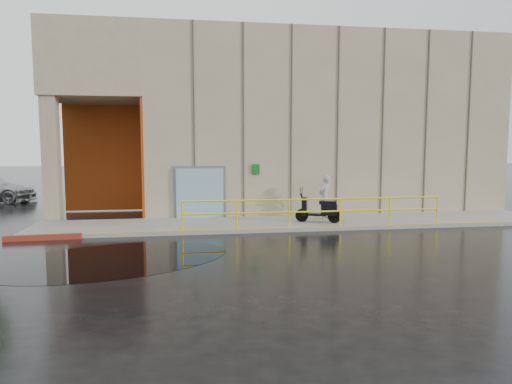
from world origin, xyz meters
TOP-DOWN VIEW (x-y plane):
  - ground at (0.00, 0.00)m, footprint 120.00×120.00m
  - sidewalk at (4.00, 4.50)m, footprint 20.00×3.00m
  - building at (5.10, 10.98)m, footprint 20.00×10.17m
  - guardrail at (4.25, 3.15)m, footprint 9.56×0.06m
  - person at (5.16, 4.91)m, footprint 0.76×0.73m
  - scooter at (4.64, 4.02)m, footprint 1.77×1.17m
  - red_curb at (-5.00, 2.89)m, footprint 2.41×0.32m
  - puddle at (-2.37, -0.12)m, footprint 7.45×5.89m

SIDE VIEW (x-z plane):
  - ground at x=0.00m, z-range 0.00..0.00m
  - puddle at x=-2.37m, z-range 0.00..0.01m
  - sidewalk at x=4.00m, z-range 0.00..0.15m
  - red_curb at x=-5.00m, z-range 0.00..0.18m
  - guardrail at x=4.25m, z-range 0.16..1.19m
  - scooter at x=4.64m, z-range 0.25..1.59m
  - person at x=5.16m, z-range 0.15..1.91m
  - building at x=5.10m, z-range 0.21..8.21m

